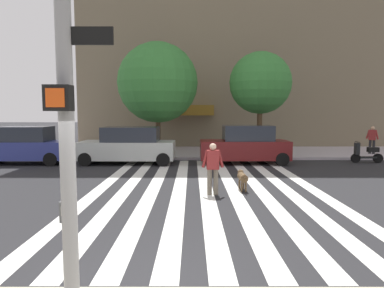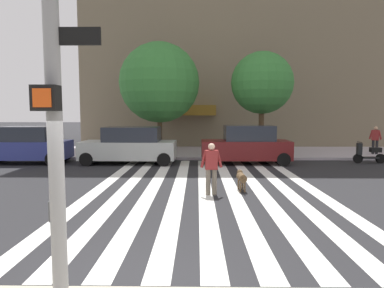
{
  "view_description": "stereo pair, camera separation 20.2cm",
  "coord_description": "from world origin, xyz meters",
  "views": [
    {
      "loc": [
        0.71,
        -4.58,
        2.59
      ],
      "look_at": [
        0.71,
        8.7,
        1.36
      ],
      "focal_mm": 31.84,
      "sensor_mm": 36.0,
      "label": 1
    },
    {
      "loc": [
        0.91,
        -4.57,
        2.59
      ],
      "look_at": [
        0.71,
        8.7,
        1.36
      ],
      "focal_mm": 31.84,
      "sensor_mm": 36.0,
      "label": 2
    }
  ],
  "objects": [
    {
      "name": "parked_car_third_in_line",
      "position": [
        3.4,
        12.59,
        0.93
      ],
      "size": [
        4.43,
        1.91,
        1.94
      ],
      "color": "#5D1618",
      "rests_on": "ground_plane"
    },
    {
      "name": "traffic_light_pole",
      "position": [
        -0.73,
        -0.73,
        3.52
      ],
      "size": [
        0.74,
        0.46,
        5.8
      ],
      "color": "gray",
      "rests_on": "sidewalk_near"
    },
    {
      "name": "pedestrian_bystander",
      "position": [
        11.41,
        15.53,
        1.08
      ],
      "size": [
        0.6,
        0.51,
        1.64
      ],
      "color": "black",
      "rests_on": "sidewalk_far"
    },
    {
      "name": "ground_plane",
      "position": [
        0.0,
        6.94,
        0.0
      ],
      "size": [
        160.0,
        160.0,
        0.0
      ],
      "primitive_type": "plane",
      "color": "#232326"
    },
    {
      "name": "crosswalk_stripes",
      "position": [
        1.18,
        6.94,
        0.0
      ],
      "size": [
        7.65,
        13.27,
        0.01
      ],
      "color": "silver",
      "rests_on": "ground_plane"
    },
    {
      "name": "parked_scooter",
      "position": [
        9.74,
        12.85,
        0.48
      ],
      "size": [
        1.63,
        0.5,
        1.11
      ],
      "color": "black",
      "rests_on": "ground_plane"
    },
    {
      "name": "parking_meter_curbside",
      "position": [
        -0.84,
        -0.49,
        1.03
      ],
      "size": [
        0.14,
        0.11,
        1.36
      ],
      "color": "#515456",
      "rests_on": "sidewalk_near"
    },
    {
      "name": "sidewalk_far",
      "position": [
        0.0,
        16.87,
        0.07
      ],
      "size": [
        80.0,
        6.0,
        0.15
      ],
      "primitive_type": "cube",
      "color": "#A89FA8",
      "rests_on": "ground_plane"
    },
    {
      "name": "street_tree_nearest",
      "position": [
        -1.28,
        15.36,
        4.32
      ],
      "size": [
        4.64,
        4.64,
        6.49
      ],
      "color": "#4C3823",
      "rests_on": "sidewalk_far"
    },
    {
      "name": "pedestrian_dog_walker",
      "position": [
        1.36,
        5.99,
        0.93
      ],
      "size": [
        0.71,
        0.25,
        1.64
      ],
      "color": "#6B6051",
      "rests_on": "ground_plane"
    },
    {
      "name": "parked_car_behind_first",
      "position": [
        -2.52,
        12.59,
        0.91
      ],
      "size": [
        4.77,
        2.05,
        1.87
      ],
      "color": "#B0B6B2",
      "rests_on": "ground_plane"
    },
    {
      "name": "parked_car_near_curb",
      "position": [
        -7.86,
        12.59,
        0.91
      ],
      "size": [
        4.44,
        1.96,
        1.89
      ],
      "color": "navy",
      "rests_on": "ground_plane"
    },
    {
      "name": "dog_on_leash",
      "position": [
        2.39,
        6.62,
        0.44
      ],
      "size": [
        0.28,
        0.99,
        0.65
      ],
      "color": "brown",
      "rests_on": "ground_plane"
    },
    {
      "name": "street_tree_middle",
      "position": [
        4.62,
        15.16,
        4.27
      ],
      "size": [
        3.55,
        3.55,
        5.91
      ],
      "color": "#4C3823",
      "rests_on": "sidewalk_far"
    }
  ]
}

